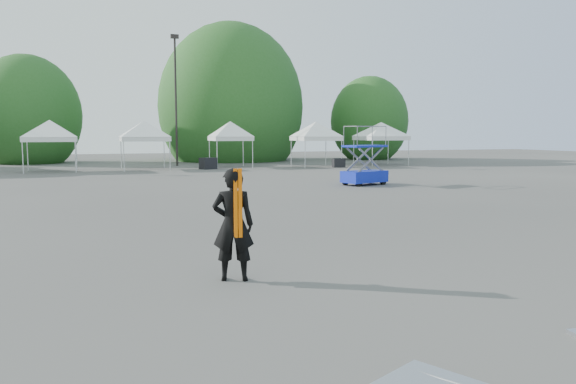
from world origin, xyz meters
name	(u,v)px	position (x,y,z in m)	size (l,w,h in m)	color
ground	(265,251)	(0.00, 0.00, 0.00)	(120.00, 120.00, 0.00)	#474442
light_pole_east	(176,93)	(3.00, 32.00, 5.52)	(0.60, 0.25, 9.80)	black
tree_mid_w	(27,115)	(-8.00, 40.00, 3.93)	(4.16, 4.16, 6.33)	#382314
tree_mid_e	(231,107)	(9.00, 39.00, 4.84)	(5.12, 5.12, 7.79)	#382314
tree_far_e	(369,121)	(22.00, 37.00, 3.63)	(3.84, 3.84, 5.84)	#382314
tent_d	(50,124)	(-5.65, 28.22, 3.06)	(4.56, 4.56, 3.88)	silver
tent_e	(144,125)	(0.28, 28.31, 3.06)	(4.47, 4.47, 3.88)	silver
tent_f	(230,125)	(6.38, 28.72, 3.06)	(3.93, 3.93, 3.88)	silver
tent_g	(316,125)	(12.47, 27.24, 3.06)	(4.30, 4.30, 3.88)	silver
tent_h	(381,126)	(18.28, 28.01, 3.06)	(4.72, 4.72, 3.88)	silver
man	(233,224)	(-1.19, -2.03, 0.96)	(0.80, 0.64, 1.90)	black
scissor_lift	(365,155)	(9.04, 12.92, 1.42)	(2.41, 1.70, 2.82)	#0C279F
crate_mid	(208,163)	(4.42, 27.28, 0.39)	(1.02, 0.79, 0.79)	black
crate_east	(339,163)	(13.81, 26.13, 0.33)	(0.85, 0.66, 0.66)	black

